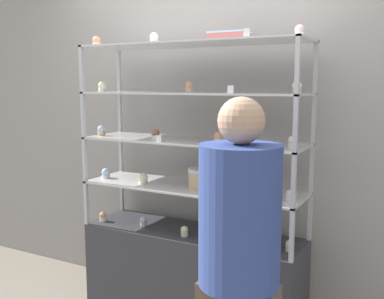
{
  "coord_description": "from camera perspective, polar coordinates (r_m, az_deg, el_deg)",
  "views": [
    {
      "loc": [
        1.36,
        -2.54,
        1.59
      ],
      "look_at": [
        0.0,
        0.0,
        1.17
      ],
      "focal_mm": 42.0,
      "sensor_mm": 36.0,
      "label": 1
    }
  ],
  "objects": [
    {
      "name": "price_tag_2",
      "position": [
        2.79,
        -4.25,
        1.36
      ],
      "size": [
        0.04,
        0.0,
        0.04
      ],
      "color": "white",
      "rests_on": "display_riser_middle"
    },
    {
      "name": "cupcake_14",
      "position": [
        2.83,
        -0.37,
        7.94
      ],
      "size": [
        0.05,
        0.05,
        0.07
      ],
      "color": "#CCB28C",
      "rests_on": "display_riser_upper"
    },
    {
      "name": "cupcake_4",
      "position": [
        2.75,
        12.3,
        -11.83
      ],
      "size": [
        0.05,
        0.05,
        0.07
      ],
      "color": "white",
      "rests_on": "display_base"
    },
    {
      "name": "cupcake_3",
      "position": [
        2.8,
        5.21,
        -11.36
      ],
      "size": [
        0.05,
        0.05,
        0.07
      ],
      "color": "beige",
      "rests_on": "display_base"
    },
    {
      "name": "price_tag_4",
      "position": [
        2.53,
        6.93,
        14.54
      ],
      "size": [
        0.04,
        0.0,
        0.04
      ],
      "color": "white",
      "rests_on": "display_riser_top"
    },
    {
      "name": "display_base",
      "position": [
        3.15,
        0.0,
        -15.74
      ],
      "size": [
        1.48,
        0.43,
        0.62
      ],
      "color": "#333338",
      "rests_on": "ground_plane"
    },
    {
      "name": "cupcake_10",
      "position": [
        2.92,
        -4.66,
        1.91
      ],
      "size": [
        0.05,
        0.05,
        0.07
      ],
      "color": "white",
      "rests_on": "display_riser_middle"
    },
    {
      "name": "price_tag_3",
      "position": [
        2.55,
        4.91,
        7.61
      ],
      "size": [
        0.04,
        0.0,
        0.04
      ],
      "color": "white",
      "rests_on": "display_riser_upper"
    },
    {
      "name": "customer_figure",
      "position": [
        2.05,
        5.99,
        -13.83
      ],
      "size": [
        0.36,
        0.36,
        1.54
      ],
      "color": "brown",
      "rests_on": "ground_plane"
    },
    {
      "name": "price_tag_1",
      "position": [
        2.66,
        3.22,
        -5.72
      ],
      "size": [
        0.04,
        0.0,
        0.04
      ],
      "color": "white",
      "rests_on": "display_riser_lower"
    },
    {
      "name": "cupcake_18",
      "position": [
        2.6,
        13.53,
        14.41
      ],
      "size": [
        0.05,
        0.05,
        0.07
      ],
      "color": "white",
      "rests_on": "display_riser_top"
    },
    {
      "name": "cupcake_17",
      "position": [
        2.91,
        -4.84,
        13.93
      ],
      "size": [
        0.05,
        0.05,
        0.07
      ],
      "color": "white",
      "rests_on": "display_riser_top"
    },
    {
      "name": "display_riser_top",
      "position": [
        2.89,
        0.0,
        13.01
      ],
      "size": [
        1.48,
        0.43,
        0.31
      ],
      "color": "#B7B7BC",
      "rests_on": "display_riser_upper"
    },
    {
      "name": "cupcake_2",
      "position": [
        2.94,
        -0.94,
        -10.33
      ],
      "size": [
        0.05,
        0.05,
        0.07
      ],
      "color": "beige",
      "rests_on": "display_base"
    },
    {
      "name": "cupcake_12",
      "position": [
        2.6,
        12.69,
        0.94
      ],
      "size": [
        0.05,
        0.05,
        0.07
      ],
      "color": "beige",
      "rests_on": "display_riser_middle"
    },
    {
      "name": "cupcake_6",
      "position": [
        3.07,
        -6.21,
        -3.64
      ],
      "size": [
        0.06,
        0.06,
        0.07
      ],
      "color": "beige",
      "rests_on": "display_riser_lower"
    },
    {
      "name": "cupcake_11",
      "position": [
        2.73,
        3.35,
        1.48
      ],
      "size": [
        0.05,
        0.05,
        0.07
      ],
      "color": "white",
      "rests_on": "display_riser_middle"
    },
    {
      "name": "cupcake_8",
      "position": [
        2.64,
        12.46,
        -5.77
      ],
      "size": [
        0.06,
        0.06,
        0.07
      ],
      "color": "white",
      "rests_on": "display_riser_lower"
    },
    {
      "name": "cupcake_5",
      "position": [
        3.27,
        -10.88,
        -3.0
      ],
      "size": [
        0.06,
        0.06,
        0.07
      ],
      "color": "white",
      "rests_on": "display_riser_lower"
    },
    {
      "name": "display_riser_lower",
      "position": [
        2.96,
        0.0,
        -5.07
      ],
      "size": [
        1.48,
        0.43,
        0.31
      ],
      "color": "#B7B7BC",
      "rests_on": "display_base"
    },
    {
      "name": "cupcake_15",
      "position": [
        2.56,
        13.18,
        7.68
      ],
      "size": [
        0.05,
        0.05,
        0.07
      ],
      "color": "#CCB28C",
      "rests_on": "display_riser_upper"
    },
    {
      "name": "back_wall",
      "position": [
        3.21,
        3.04,
        3.03
      ],
      "size": [
        8.0,
        0.05,
        2.6
      ],
      "color": "gray",
      "rests_on": "ground_plane"
    },
    {
      "name": "price_tag_0",
      "position": [
        2.69,
        6.33,
        -12.44
      ],
      "size": [
        0.04,
        0.0,
        0.04
      ],
      "color": "white",
      "rests_on": "display_base"
    },
    {
      "name": "cupcake_16",
      "position": [
        3.2,
        -12.03,
        13.28
      ],
      "size": [
        0.05,
        0.05,
        0.07
      ],
      "color": "beige",
      "rests_on": "display_riser_top"
    },
    {
      "name": "display_riser_upper",
      "position": [
        2.88,
        0.0,
        6.91
      ],
      "size": [
        1.48,
        0.43,
        0.31
      ],
      "color": "#B7B7BC",
      "rests_on": "display_riser_middle"
    },
    {
      "name": "layer_cake_centerpiece",
      "position": [
        2.9,
        1.06,
        -3.65
      ],
      "size": [
        0.16,
        0.16,
        0.13
      ],
      "color": "#DBBC84",
      "rests_on": "display_riser_lower"
    },
    {
      "name": "sheet_cake_frosted",
      "position": [
        2.82,
        4.78,
        14.08
      ],
      "size": [
        0.23,
        0.16,
        0.06
      ],
      "color": "#C66660",
      "rests_on": "display_riser_top"
    },
    {
      "name": "cupcake_1",
      "position": [
        3.16,
        -6.19,
        -9.02
      ],
      "size": [
        0.05,
        0.05,
        0.07
      ],
      "color": "#CCB28C",
      "rests_on": "display_base"
    },
    {
      "name": "cupcake_9",
      "position": [
        3.22,
        -11.43,
        2.37
      ],
      "size": [
        0.05,
        0.05,
        0.07
      ],
      "color": "#CCB28C",
      "rests_on": "display_riser_middle"
    },
    {
      "name": "cupcake_7",
      "position": [
        2.71,
        5.52,
        -5.25
      ],
      "size": [
        0.06,
        0.06,
        0.07
      ],
      "color": "white",
      "rests_on": "display_riser_lower"
    },
    {
      "name": "cupcake_13",
      "position": [
        3.21,
        -11.37,
        7.82
      ],
      "size": [
        0.05,
        0.05,
        0.07
      ],
      "color": "white",
      "rests_on": "display_riser_upper"
    },
    {
      "name": "cupcake_0",
      "position": [
        3.31,
        -11.24,
        -8.35
      ],
      "size": [
        0.05,
        0.05,
        0.07
      ],
      "color": "white",
      "rests_on": "display_base"
    },
    {
      "name": "display_riser_middle",
      "position": [
        2.9,
        0.0,
        0.84
      ],
      "size": [
        1.48,
        0.43,
        0.31
      ],
      "color": "#B7B7BC",
      "rests_on": "display_riser_lower"
    }
  ]
}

